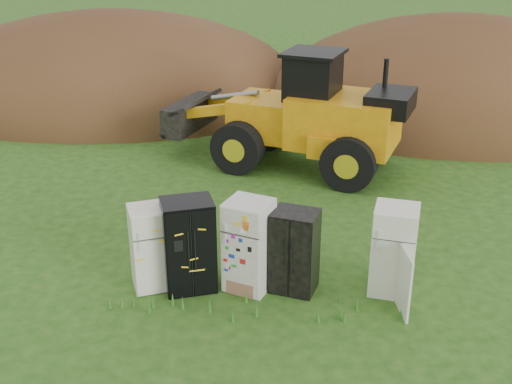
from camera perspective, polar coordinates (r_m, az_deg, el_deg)
ground at (r=12.80m, az=1.57°, el=-8.45°), size 120.00×120.00×0.00m
fridge_leftmost at (r=12.61m, az=-9.35°, el=-4.87°), size 0.93×0.92×1.68m
fridge_black_side at (r=12.42m, az=-6.01°, el=-4.71°), size 1.14×1.00×1.86m
fridge_sticker at (r=12.35m, az=-0.64°, el=-4.76°), size 1.06×1.02×1.85m
fridge_dark_mid at (r=12.36m, az=3.45°, el=-5.26°), size 1.02×0.92×1.66m
fridge_open_door at (r=12.52m, az=12.14°, el=-5.06°), size 0.97×0.92×1.79m
wheel_loader at (r=18.41m, az=2.44°, el=7.43°), size 7.53×5.12×3.38m
dirt_mound_right at (r=24.98m, az=16.95°, el=6.73°), size 14.05×10.30×7.15m
dirt_mound_left at (r=26.69m, az=-12.44°, el=8.23°), size 15.45×11.59×6.80m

